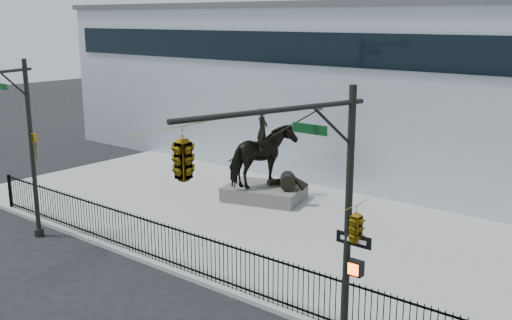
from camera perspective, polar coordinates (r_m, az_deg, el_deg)
The scene contains 8 objects.
ground at distance 20.11m, azimuth -9.76°, elevation -11.76°, with size 120.00×120.00×0.00m, color black.
plaza at distance 24.84m, azimuth 2.51°, elevation -6.39°, with size 30.00×12.00×0.15m, color #9D9C9A.
building at distance 34.93m, azimuth 15.52°, elevation 6.38°, with size 44.00×14.00×9.00m, color silver.
picket_fence at distance 20.51m, azimuth -7.21°, elevation -8.39°, with size 22.10×0.10×1.50m.
statue_plinth at distance 28.09m, azimuth 0.80°, elevation -3.14°, with size 3.53×2.43×0.66m, color #4F4D48.
equestrian_statue at distance 27.63m, azimuth 0.95°, elevation 0.26°, with size 4.37×3.35×3.84m.
traffic_signal_left at distance 23.90m, azimuth -22.04°, elevation 1.68°, with size 1.52×4.84×7.00m.
traffic_signal_right at distance 12.82m, azimuth 1.85°, elevation -3.07°, with size 2.17×6.86×7.00m.
Camera 1 is at (13.90, -11.79, 8.49)m, focal length 42.00 mm.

